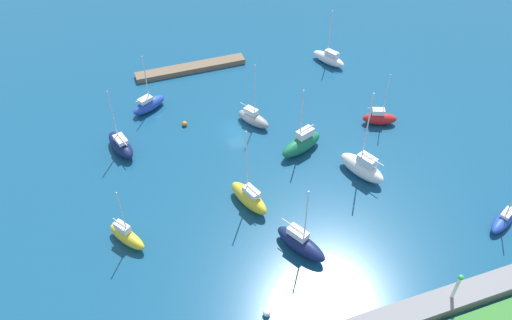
% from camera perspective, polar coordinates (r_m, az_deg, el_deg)
% --- Properties ---
extents(water, '(160.00, 160.00, 0.00)m').
position_cam_1_polar(water, '(74.83, -2.13, 3.36)').
color(water, navy).
rests_on(water, ground).
extents(pier_dock, '(18.38, 2.30, 0.87)m').
position_cam_1_polar(pier_dock, '(87.72, -7.24, 10.08)').
color(pier_dock, brown).
rests_on(pier_dock, ground).
extents(harbor_beacon, '(0.56, 0.56, 3.73)m').
position_cam_1_polar(harbor_beacon, '(56.72, 21.43, -12.75)').
color(harbor_beacon, silver).
rests_on(harbor_beacon, breakwater).
extents(sailboat_yellow_along_channel, '(4.35, 5.37, 8.65)m').
position_cam_1_polar(sailboat_yellow_along_channel, '(61.49, -14.15, -8.17)').
color(sailboat_yellow_along_channel, yellow).
rests_on(sailboat_yellow_along_channel, water).
extents(sailboat_blue_center_basin, '(5.45, 3.82, 7.82)m').
position_cam_1_polar(sailboat_blue_center_basin, '(68.34, 25.76, -5.98)').
color(sailboat_blue_center_basin, '#2347B2').
rests_on(sailboat_blue_center_basin, water).
extents(sailboat_white_mid_basin, '(4.80, 7.12, 13.01)m').
position_cam_1_polar(sailboat_white_mid_basin, '(68.34, 11.71, -0.77)').
color(sailboat_white_mid_basin, white).
rests_on(sailboat_white_mid_basin, water).
extents(sailboat_navy_lone_south, '(3.87, 6.56, 9.91)m').
position_cam_1_polar(sailboat_navy_lone_south, '(72.98, -14.78, 1.67)').
color(sailboat_navy_lone_south, '#141E4C').
rests_on(sailboat_navy_lone_south, water).
extents(sailboat_red_near_pier, '(5.22, 3.45, 8.61)m').
position_cam_1_polar(sailboat_red_near_pier, '(77.36, 13.54, 4.56)').
color(sailboat_red_near_pier, red).
rests_on(sailboat_red_near_pier, water).
extents(sailboat_green_west_end, '(7.05, 4.31, 10.51)m').
position_cam_1_polar(sailboat_green_west_end, '(70.65, 5.08, 1.85)').
color(sailboat_green_west_end, '#19724C').
rests_on(sailboat_green_west_end, water).
extents(sailboat_gray_inner_mooring, '(4.47, 5.63, 10.28)m').
position_cam_1_polar(sailboat_gray_inner_mooring, '(75.17, -0.30, 4.65)').
color(sailboat_gray_inner_mooring, gray).
rests_on(sailboat_gray_inner_mooring, water).
extents(sailboat_yellow_far_north, '(4.07, 6.66, 11.73)m').
position_cam_1_polar(sailboat_yellow_far_north, '(63.32, -0.78, -4.17)').
color(sailboat_yellow_far_north, yellow).
rests_on(sailboat_yellow_far_north, water).
extents(sailboat_blue_far_south, '(5.93, 4.38, 9.29)m').
position_cam_1_polar(sailboat_blue_far_south, '(79.48, -11.82, 6.05)').
color(sailboat_blue_far_south, '#2347B2').
rests_on(sailboat_blue_far_south, water).
extents(sailboat_white_by_breakwater, '(4.51, 6.38, 9.62)m').
position_cam_1_polar(sailboat_white_by_breakwater, '(89.29, 8.08, 11.11)').
color(sailboat_white_by_breakwater, white).
rests_on(sailboat_white_by_breakwater, water).
extents(sailboat_navy_off_beacon, '(4.95, 6.88, 10.02)m').
position_cam_1_polar(sailboat_navy_off_beacon, '(59.17, 4.97, -9.14)').
color(sailboat_navy_off_beacon, '#141E4C').
rests_on(sailboat_navy_off_beacon, water).
extents(mooring_buoy_white, '(0.80, 0.80, 0.80)m').
position_cam_1_polar(mooring_buoy_white, '(55.02, 1.19, -16.59)').
color(mooring_buoy_white, white).
rests_on(mooring_buoy_white, water).
extents(mooring_buoy_orange, '(0.76, 0.76, 0.76)m').
position_cam_1_polar(mooring_buoy_orange, '(76.00, -7.93, 4.01)').
color(mooring_buoy_orange, orange).
rests_on(mooring_buoy_orange, water).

